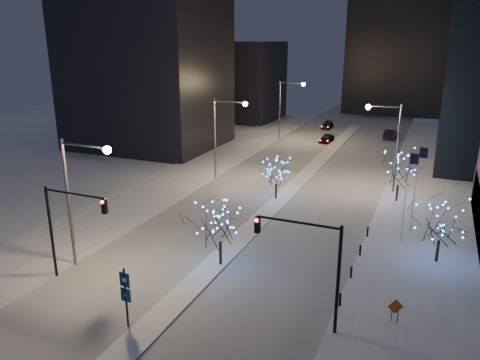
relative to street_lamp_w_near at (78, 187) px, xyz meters
The scene contains 25 objects.
ground 11.23m from the street_lamp_w_near, 12.61° to the right, with size 160.00×160.00×0.00m, color white.
road 34.80m from the street_lamp_w_near, 74.85° to the left, with size 20.00×130.00×0.02m, color #B3B8C2.
median 30.09m from the street_lamp_w_near, 72.30° to the left, with size 2.00×80.00×0.15m, color white.
east_sidewalk 30.63m from the street_lamp_w_near, 36.94° to the left, with size 10.00×90.00×0.15m, color white.
west_sidewalk 19.77m from the street_lamp_w_near, 105.71° to the left, with size 8.00×90.00×0.15m, color white.
filler_west_near 42.87m from the street_lamp_w_near, 116.64° to the left, with size 22.00×18.00×24.00m, color black.
filler_west_far 70.12m from the street_lamp_w_near, 104.09° to the left, with size 18.00×16.00×16.00m, color black.
horizon_block 92.38m from the street_lamp_w_near, 80.58° to the left, with size 24.00×14.00×42.00m, color black.
street_lamp_w_near is the anchor object (origin of this frame).
street_lamp_w_mid 25.00m from the street_lamp_w_near, 90.00° to the left, with size 4.40×0.56×10.00m.
street_lamp_w_far 50.00m from the street_lamp_w_near, 90.00° to the left, with size 4.40×0.56×10.00m.
street_lamp_east 33.85m from the street_lamp_w_near, 55.81° to the left, with size 3.90×0.56×10.00m.
traffic_signal_west 2.70m from the street_lamp_w_near, 76.04° to the right, with size 5.26×0.43×7.00m.
traffic_signal_east 17.99m from the street_lamp_w_near, ahead, with size 5.26×0.43×7.00m.
flagpoles 27.07m from the street_lamp_w_near, 34.36° to the left, with size 1.35×2.60×8.00m.
bollards 21.57m from the street_lamp_w_near, 22.69° to the left, with size 0.16×12.16×0.90m.
car_near 52.00m from the street_lamp_w_near, 82.29° to the left, with size 1.66×4.12×1.40m, color black.
car_mid 60.90m from the street_lamp_w_near, 74.16° to the left, with size 1.70×4.88×1.61m, color black.
car_far 63.84m from the street_lamp_w_near, 86.16° to the left, with size 1.82×4.47×1.30m, color black.
holiday_tree_median_near 10.77m from the street_lamp_w_near, 24.28° to the left, with size 5.15×5.15×5.21m.
holiday_tree_median_far 22.40m from the street_lamp_w_near, 67.60° to the left, with size 3.84×3.84×4.55m.
holiday_tree_plaza_near 27.45m from the street_lamp_w_near, 24.48° to the left, with size 4.33×4.33×5.15m.
holiday_tree_plaza_far 32.36m from the street_lamp_w_near, 50.29° to the left, with size 5.42×5.42×5.50m.
wayfinding_sign 10.04m from the street_lamp_w_near, 34.08° to the right, with size 0.70×0.14×3.94m.
construction_sign 23.27m from the street_lamp_w_near, ahead, with size 0.94×0.40×1.65m.
Camera 1 is at (14.67, -23.28, 17.04)m, focal length 35.00 mm.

